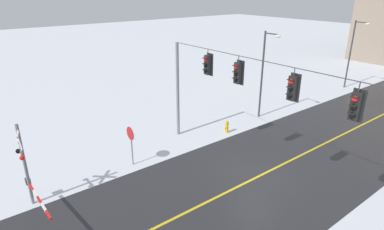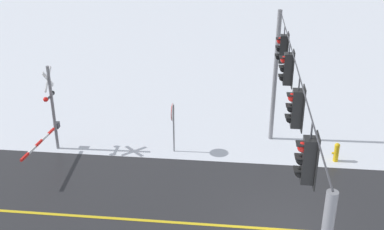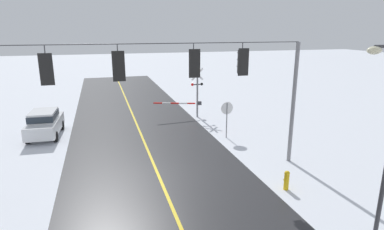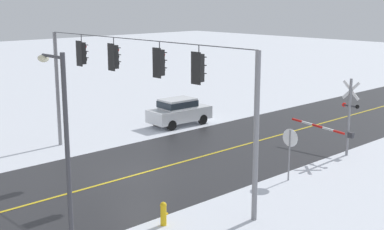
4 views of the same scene
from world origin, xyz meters
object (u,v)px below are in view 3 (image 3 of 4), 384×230
railroad_crossing (194,92)px  parked_car_white (45,122)px  fire_hydrant (287,180)px  stop_sign (227,112)px

railroad_crossing → parked_car_white: railroad_crossing is taller
railroad_crossing → fire_hydrant: bearing=92.2°
stop_sign → fire_hydrant: bearing=89.1°
stop_sign → railroad_crossing: railroad_crossing is taller
stop_sign → parked_car_white: 11.79m
parked_car_white → fire_hydrant: parked_car_white is taller
stop_sign → railroad_crossing: (0.60, -5.38, 0.28)m
railroad_crossing → parked_car_white: 10.87m
fire_hydrant → parked_car_white: bearing=-43.8°
parked_car_white → fire_hydrant: size_ratio=4.85×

